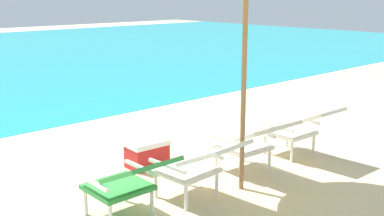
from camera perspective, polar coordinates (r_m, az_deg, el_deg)
name	(u,v)px	position (r m, az deg, el deg)	size (l,w,h in m)	color
ground_plane	(44,112)	(8.57, -17.32, -0.45)	(40.00, 40.00, 0.00)	#CCB78E
lounge_chair_far_left	(129,180)	(4.25, -7.59, -8.49)	(0.55, 0.88, 0.68)	#338E3D
lounge_chair_near_left	(199,163)	(4.60, 0.87, -6.58)	(0.59, 0.91, 0.68)	silver
lounge_chair_near_right	(254,140)	(5.34, 7.47, -3.81)	(0.59, 0.90, 0.68)	silver
lounge_chair_far_right	(302,126)	(5.99, 12.97, -2.11)	(0.56, 0.89, 0.68)	silver
cooler_box	(147,153)	(5.64, -5.40, -5.39)	(0.49, 0.35, 0.32)	red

